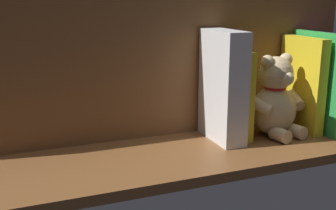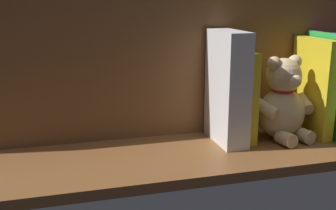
{
  "view_description": "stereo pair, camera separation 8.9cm",
  "coord_description": "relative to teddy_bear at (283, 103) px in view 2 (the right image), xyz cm",
  "views": [
    {
      "loc": [
        31.68,
        80.5,
        33.45
      ],
      "look_at": [
        0.0,
        0.0,
        10.73
      ],
      "focal_mm": 44.86,
      "sensor_mm": 36.0,
      "label": 1
    },
    {
      "loc": [
        23.21,
        83.34,
        33.45
      ],
      "look_at": [
        0.0,
        0.0,
        10.73
      ],
      "focal_mm": 44.86,
      "sensor_mm": 36.0,
      "label": 2
    }
  ],
  "objects": [
    {
      "name": "ground_plane",
      "position": [
        28.84,
        2.04,
        -9.87
      ],
      "size": [
        106.68,
        28.72,
        2.2
      ],
      "primitive_type": "cube",
      "color": "brown"
    },
    {
      "name": "shelf_back_panel",
      "position": [
        28.84,
        -10.07,
        7.8
      ],
      "size": [
        106.68,
        1.5,
        33.14
      ],
      "primitive_type": "cube",
      "color": "brown",
      "rests_on": "ground_plane"
    },
    {
      "name": "book_1",
      "position": [
        -13.73,
        0.33,
        -0.17
      ],
      "size": [
        1.2,
        18.51,
        17.19
      ],
      "primitive_type": "cube",
      "color": "#B23F72",
      "rests_on": "ground_plane"
    },
    {
      "name": "book_2",
      "position": [
        -11.64,
        0.07,
        3.63
      ],
      "size": [
        1.23,
        17.98,
        24.79
      ],
      "primitive_type": "cube",
      "color": "green",
      "rests_on": "ground_plane"
    },
    {
      "name": "book_3",
      "position": [
        -8.79,
        -1.41,
        3.0
      ],
      "size": [
        2.73,
        15.02,
        23.53
      ],
      "primitive_type": "cube",
      "color": "yellow",
      "rests_on": "ground_plane"
    },
    {
      "name": "teddy_bear",
      "position": [
        0.0,
        0.0,
        0.0
      ],
      "size": [
        15.87,
        14.25,
        19.92
      ],
      "rotation": [
        0.0,
        0.0,
        0.19
      ],
      "color": "#D1B284",
      "rests_on": "ground_plane"
    },
    {
      "name": "book_4",
      "position": [
        9.11,
        -2.6,
        1.78
      ],
      "size": [
        1.98,
        12.66,
        21.09
      ],
      "primitive_type": "cube",
      "color": "yellow",
      "rests_on": "ground_plane"
    },
    {
      "name": "dictionary_thick_white",
      "position": [
        13.72,
        -1.51,
        4.16
      ],
      "size": [
        5.48,
        14.64,
        25.85
      ],
      "primitive_type": "cube",
      "color": "white",
      "rests_on": "ground_plane"
    }
  ]
}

